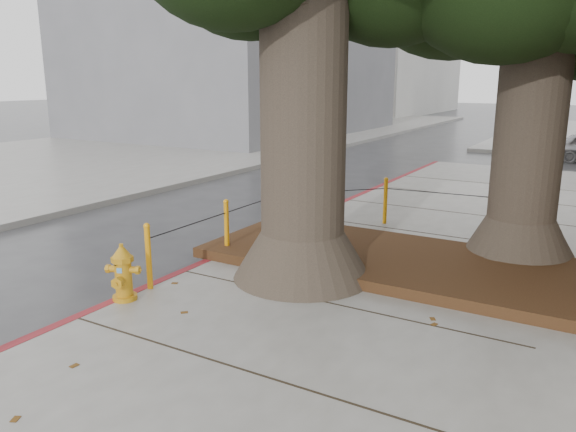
% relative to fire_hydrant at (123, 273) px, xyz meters
% --- Properties ---
extents(ground, '(140.00, 140.00, 0.00)m').
position_rel_fire_hydrant_xyz_m(ground, '(1.90, -0.72, -0.53)').
color(ground, '#28282B').
rests_on(ground, ground).
extents(sidewalk_opposite, '(14.00, 60.00, 0.15)m').
position_rel_fire_hydrant_xyz_m(sidewalk_opposite, '(-12.10, 9.28, -0.45)').
color(sidewalk_opposite, slate).
rests_on(sidewalk_opposite, ground).
extents(curb_red, '(0.14, 26.00, 0.16)m').
position_rel_fire_hydrant_xyz_m(curb_red, '(-0.10, 1.78, -0.45)').
color(curb_red, maroon).
rests_on(curb_red, ground).
extents(planter_bed, '(6.40, 2.60, 0.16)m').
position_rel_fire_hydrant_xyz_m(planter_bed, '(2.80, 3.18, -0.30)').
color(planter_bed, black).
rests_on(planter_bed, sidewalk_main).
extents(building_far_grey, '(12.00, 16.00, 12.00)m').
position_rel_fire_hydrant_xyz_m(building_far_grey, '(-13.10, 21.28, 5.47)').
color(building_far_grey, slate).
rests_on(building_far_grey, ground).
extents(building_far_white, '(12.00, 18.00, 15.00)m').
position_rel_fire_hydrant_xyz_m(building_far_white, '(-15.10, 44.28, 6.97)').
color(building_far_white, silver).
rests_on(building_far_white, ground).
extents(bollard_ring, '(3.79, 5.39, 0.95)m').
position_rel_fire_hydrant_xyz_m(bollard_ring, '(1.03, 3.65, 0.14)').
color(bollard_ring, orange).
rests_on(bollard_ring, sidewalk_main).
extents(fire_hydrant, '(0.42, 0.42, 0.77)m').
position_rel_fire_hydrant_xyz_m(fire_hydrant, '(0.00, 0.00, 0.00)').
color(fire_hydrant, orange).
rests_on(fire_hydrant, sidewalk_main).
extents(car_dark, '(1.52, 3.69, 1.07)m').
position_rel_fire_hydrant_xyz_m(car_dark, '(-10.11, 17.01, 0.01)').
color(car_dark, black).
rests_on(car_dark, ground).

